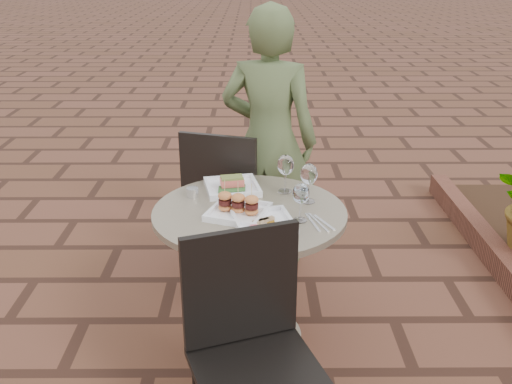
{
  "coord_description": "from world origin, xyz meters",
  "views": [
    {
      "loc": [
        0.07,
        -2.57,
        1.82
      ],
      "look_at": [
        0.09,
        -0.17,
        0.82
      ],
      "focal_mm": 40.0,
      "sensor_mm": 36.0,
      "label": 1
    }
  ],
  "objects_px": {
    "plate_tuna": "(263,222)",
    "plate_salmon": "(232,186)",
    "plate_sliders": "(238,208)",
    "chair_near": "(250,336)",
    "chair_far": "(225,193)",
    "diner": "(269,141)",
    "cafe_table": "(250,257)"
  },
  "relations": [
    {
      "from": "plate_salmon",
      "to": "diner",
      "type": "bearing_deg",
      "value": 71.56
    },
    {
      "from": "diner",
      "to": "plate_tuna",
      "type": "xyz_separation_m",
      "value": [
        -0.05,
        -1.01,
        -0.05
      ]
    },
    {
      "from": "chair_far",
      "to": "diner",
      "type": "bearing_deg",
      "value": -122.36
    },
    {
      "from": "plate_sliders",
      "to": "plate_salmon",
      "type": "bearing_deg",
      "value": 97.27
    },
    {
      "from": "chair_near",
      "to": "diner",
      "type": "height_order",
      "value": "diner"
    },
    {
      "from": "plate_salmon",
      "to": "plate_tuna",
      "type": "relative_size",
      "value": 1.02
    },
    {
      "from": "plate_sliders",
      "to": "plate_tuna",
      "type": "bearing_deg",
      "value": -43.53
    },
    {
      "from": "plate_salmon",
      "to": "plate_tuna",
      "type": "bearing_deg",
      "value": -69.62
    },
    {
      "from": "plate_sliders",
      "to": "chair_near",
      "type": "bearing_deg",
      "value": -85.07
    },
    {
      "from": "diner",
      "to": "plate_sliders",
      "type": "bearing_deg",
      "value": 93.61
    },
    {
      "from": "cafe_table",
      "to": "plate_sliders",
      "type": "xyz_separation_m",
      "value": [
        -0.05,
        -0.05,
        0.28
      ]
    },
    {
      "from": "chair_near",
      "to": "plate_sliders",
      "type": "xyz_separation_m",
      "value": [
        -0.06,
        0.65,
        0.22
      ]
    },
    {
      "from": "plate_salmon",
      "to": "plate_tuna",
      "type": "distance_m",
      "value": 0.43
    },
    {
      "from": "diner",
      "to": "plate_salmon",
      "type": "bearing_deg",
      "value": 85.45
    },
    {
      "from": "plate_sliders",
      "to": "plate_tuna",
      "type": "xyz_separation_m",
      "value": [
        0.11,
        -0.11,
        -0.02
      ]
    },
    {
      "from": "cafe_table",
      "to": "chair_near",
      "type": "xyz_separation_m",
      "value": [
        0.01,
        -0.7,
        0.07
      ]
    },
    {
      "from": "plate_salmon",
      "to": "plate_sliders",
      "type": "xyz_separation_m",
      "value": [
        0.04,
        -0.3,
        0.02
      ]
    },
    {
      "from": "cafe_table",
      "to": "diner",
      "type": "distance_m",
      "value": 0.91
    },
    {
      "from": "chair_far",
      "to": "diner",
      "type": "relative_size",
      "value": 0.58
    },
    {
      "from": "diner",
      "to": "plate_sliders",
      "type": "height_order",
      "value": "diner"
    },
    {
      "from": "chair_near",
      "to": "plate_tuna",
      "type": "relative_size",
      "value": 3.12
    },
    {
      "from": "plate_tuna",
      "to": "chair_near",
      "type": "bearing_deg",
      "value": -95.85
    },
    {
      "from": "plate_salmon",
      "to": "plate_tuna",
      "type": "xyz_separation_m",
      "value": [
        0.15,
        -0.4,
        -0.0
      ]
    },
    {
      "from": "diner",
      "to": "plate_salmon",
      "type": "xyz_separation_m",
      "value": [
        -0.2,
        -0.6,
        -0.05
      ]
    },
    {
      "from": "diner",
      "to": "cafe_table",
      "type": "bearing_deg",
      "value": 96.31
    },
    {
      "from": "cafe_table",
      "to": "diner",
      "type": "xyz_separation_m",
      "value": [
        0.11,
        0.85,
        0.31
      ]
    },
    {
      "from": "chair_far",
      "to": "plate_salmon",
      "type": "xyz_separation_m",
      "value": [
        0.06,
        -0.38,
        0.2
      ]
    },
    {
      "from": "plate_tuna",
      "to": "plate_salmon",
      "type": "bearing_deg",
      "value": 110.38
    },
    {
      "from": "diner",
      "to": "chair_far",
      "type": "bearing_deg",
      "value": 54.23
    },
    {
      "from": "chair_far",
      "to": "plate_salmon",
      "type": "height_order",
      "value": "chair_far"
    },
    {
      "from": "cafe_table",
      "to": "plate_sliders",
      "type": "distance_m",
      "value": 0.29
    },
    {
      "from": "diner",
      "to": "plate_tuna",
      "type": "height_order",
      "value": "diner"
    }
  ]
}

